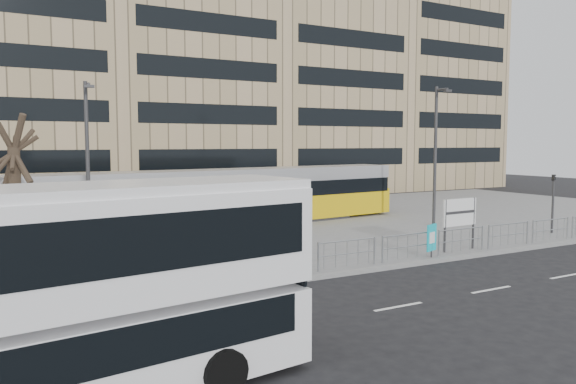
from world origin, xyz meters
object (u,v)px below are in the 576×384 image
tram (191,200)px  traffic_light_west (148,224)px  station_sign (460,215)px  pedestrian (60,269)px  ad_panel (432,238)px  lamp_post_west (88,156)px  bare_tree (12,111)px  double_decker_bus (41,294)px  traffic_light_east (553,196)px  lamp_post_east (436,150)px

tram → traffic_light_west: tram is taller
traffic_light_west → station_sign: bearing=12.9°
pedestrian → traffic_light_west: (2.93, 0.63, 1.10)m
ad_panel → pedestrian: size_ratio=0.80×
lamp_post_west → bare_tree: 4.54m
double_decker_bus → tram: (9.23, 18.36, -0.44)m
double_decker_bus → traffic_light_east: (25.55, 8.17, -0.11)m
station_sign → ad_panel: size_ratio=1.65×
lamp_post_west → lamp_post_east: lamp_post_east is taller
lamp_post_east → bare_tree: 21.89m
lamp_post_east → bare_tree: bare_tree is taller
double_decker_bus → lamp_post_west: size_ratio=1.40×
traffic_light_west → bare_tree: bearing=143.7°
double_decker_bus → traffic_light_east: 26.82m
pedestrian → lamp_post_west: lamp_post_west is taller
station_sign → traffic_light_east: (7.91, 1.08, 0.38)m
ad_panel → pedestrian: pedestrian is taller
traffic_light_west → traffic_light_east: (21.39, -0.12, 0.00)m
double_decker_bus → station_sign: bearing=14.9°
pedestrian → traffic_light_east: bearing=-86.4°
station_sign → lamp_post_west: lamp_post_west is taller
traffic_light_west → lamp_post_east: size_ratio=0.39×
ad_panel → traffic_light_west: size_ratio=0.45×
station_sign → traffic_light_west: traffic_light_west is taller
bare_tree → ad_panel: bearing=-24.8°
traffic_light_east → bare_tree: size_ratio=0.38×
ad_panel → pedestrian: bearing=155.8°
double_decker_bus → station_sign: (17.63, 7.09, -0.49)m
tram → traffic_light_east: tram is taller
lamp_post_west → lamp_post_east: (18.65, -2.75, 0.22)m
lamp_post_west → bare_tree: size_ratio=0.93×
double_decker_bus → bare_tree: bearing=81.1°
double_decker_bus → traffic_light_east: bearing=10.7°
traffic_light_west → lamp_post_east: bearing=33.7°
ad_panel → traffic_light_east: (10.07, 1.64, 1.16)m
traffic_light_west → tram: bearing=81.2°
ad_panel → bare_tree: (-15.05, 6.94, 5.13)m
traffic_light_east → lamp_post_west: 23.45m
traffic_light_west → traffic_light_east: bearing=17.6°
station_sign → lamp_post_east: lamp_post_east is taller
pedestrian → tram: bearing=-34.4°
station_sign → pedestrian: station_sign is taller
pedestrian → lamp_post_east: size_ratio=0.22×
double_decker_bus → traffic_light_west: size_ratio=3.40×
tram → bare_tree: size_ratio=3.44×
traffic_light_east → lamp_post_east: bearing=103.8°
station_sign → lamp_post_east: bearing=51.5°
ad_panel → bare_tree: size_ratio=0.17×
double_decker_bus → station_sign: size_ratio=4.58×
traffic_light_west → lamp_post_east: lamp_post_east is taller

